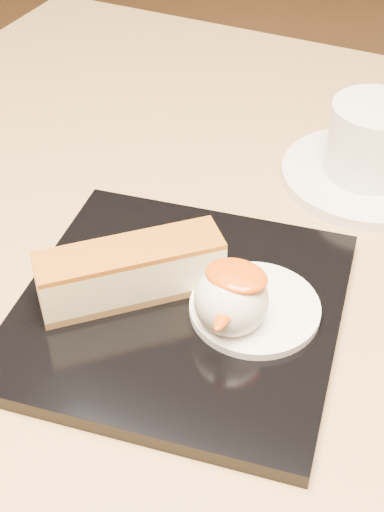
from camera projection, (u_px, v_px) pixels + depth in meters
The scene contains 9 objects.
table at pixel (205, 374), 0.66m from camera, with size 0.80×0.80×0.72m.
dessert_plate at pixel (180, 309), 0.50m from camera, with size 0.22×0.22×0.01m, color black.
cheesecake at pixel (131, 271), 0.49m from camera, with size 0.12×0.11×0.04m.
cream_smear at pixel (255, 308), 0.49m from camera, with size 0.09×0.09×0.01m, color white.
ice_cream_scoop at pixel (231, 299), 0.46m from camera, with size 0.05×0.05×0.05m, color white.
mango_sauce at pixel (236, 276), 0.45m from camera, with size 0.04×0.03×0.01m, color #DB4A06.
mint_sprig at pixel (230, 270), 0.51m from camera, with size 0.04×0.02×0.00m.
saucer at pixel (367, 175), 0.63m from camera, with size 0.15×0.15×0.01m, color white.
coffee_cup at pixel (376, 139), 0.60m from camera, with size 0.10×0.08×0.06m.
Camera 1 is at (0.17, -0.39, 1.08)m, focal length 50.00 mm.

